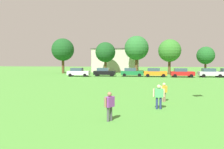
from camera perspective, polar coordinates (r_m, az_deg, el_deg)
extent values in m
plane|color=#4C9338|center=(29.62, -3.50, -2.57)|extent=(160.00, 160.00, 0.00)
cylinder|color=navy|center=(15.21, 12.20, -7.12)|extent=(0.15, 0.15, 0.79)
cylinder|color=navy|center=(15.17, 11.31, -7.13)|extent=(0.15, 0.15, 0.79)
cube|color=#4CB266|center=(15.08, 11.79, -4.60)|extent=(0.55, 0.33, 0.56)
cylinder|color=beige|center=(15.13, 13.02, -4.53)|extent=(0.12, 0.12, 0.53)
cylinder|color=beige|center=(15.03, 10.56, -4.55)|extent=(0.12, 0.12, 0.53)
sphere|color=beige|center=(15.03, 11.81, -3.01)|extent=(0.25, 0.25, 0.25)
cylinder|color=#8C7259|center=(17.99, 13.25, -5.57)|extent=(0.14, 0.14, 0.72)
cylinder|color=#8C7259|center=(17.83, 12.81, -5.65)|extent=(0.14, 0.14, 0.72)
cube|color=yellow|center=(17.82, 13.06, -3.65)|extent=(0.53, 0.53, 0.51)
cylinder|color=beige|center=(18.05, 13.65, -3.52)|extent=(0.11, 0.11, 0.48)
cylinder|color=beige|center=(17.59, 12.44, -3.68)|extent=(0.11, 0.11, 0.48)
sphere|color=beige|center=(17.78, 13.07, -2.41)|extent=(0.23, 0.23, 0.23)
cylinder|color=#4C4C51|center=(12.12, -0.26, -9.88)|extent=(0.14, 0.14, 0.76)
cylinder|color=#4C4C51|center=(11.96, -0.99, -10.07)|extent=(0.14, 0.14, 0.76)
cube|color=purple|center=(11.90, -0.63, -6.93)|extent=(0.52, 0.58, 0.54)
cylinder|color=#936B4C|center=(12.14, 0.35, -6.65)|extent=(0.11, 0.11, 0.51)
cylinder|color=#936B4C|center=(11.67, -1.64, -7.07)|extent=(0.11, 0.11, 0.51)
sphere|color=#936B4C|center=(11.84, -0.63, -5.00)|extent=(0.24, 0.24, 0.24)
cube|color=white|center=(44.65, -8.47, 0.40)|extent=(4.30, 1.80, 0.76)
cube|color=#334756|center=(44.71, -8.90, 1.27)|extent=(2.24, 1.58, 0.60)
cylinder|color=black|center=(45.19, -6.38, -0.03)|extent=(0.64, 0.22, 0.64)
cylinder|color=black|center=(43.44, -6.91, -0.18)|extent=(0.64, 0.22, 0.64)
cylinder|color=black|center=(45.94, -9.93, 0.00)|extent=(0.64, 0.22, 0.64)
cylinder|color=black|center=(44.22, -10.60, -0.15)|extent=(0.64, 0.22, 0.64)
cube|color=black|center=(44.87, -1.88, 0.45)|extent=(4.30, 1.80, 0.76)
cube|color=#334756|center=(44.89, -2.31, 1.32)|extent=(2.24, 1.58, 0.60)
cylinder|color=black|center=(45.59, 0.11, 0.03)|extent=(0.64, 0.22, 0.64)
cylinder|color=black|center=(43.81, -0.16, -0.12)|extent=(0.64, 0.22, 0.64)
cylinder|color=black|center=(46.02, -3.51, 0.05)|extent=(0.64, 0.22, 0.64)
cylinder|color=black|center=(44.25, -3.92, -0.09)|extent=(0.64, 0.22, 0.64)
cube|color=#196B38|center=(44.51, 5.10, 0.41)|extent=(4.30, 1.80, 0.76)
cube|color=#334756|center=(44.49, 4.66, 1.29)|extent=(2.24, 1.58, 0.60)
cylinder|color=black|center=(45.42, 6.98, -0.01)|extent=(0.64, 0.22, 0.64)
cylinder|color=black|center=(43.62, 6.99, -0.17)|extent=(0.64, 0.22, 0.64)
cylinder|color=black|center=(45.50, 3.29, 0.01)|extent=(0.64, 0.22, 0.64)
cylinder|color=black|center=(43.70, 3.15, -0.14)|extent=(0.64, 0.22, 0.64)
cube|color=orange|center=(43.90, 10.92, 0.32)|extent=(4.30, 1.80, 0.76)
cube|color=#334756|center=(43.85, 10.48, 1.21)|extent=(2.24, 1.58, 0.60)
cylinder|color=black|center=(44.95, 12.69, -0.11)|extent=(0.64, 0.22, 0.64)
cylinder|color=black|center=(43.17, 12.94, -0.27)|extent=(0.64, 0.22, 0.64)
cylinder|color=black|center=(44.74, 8.96, -0.09)|extent=(0.64, 0.22, 0.64)
cylinder|color=black|center=(42.95, 9.06, -0.24)|extent=(0.64, 0.22, 0.64)
cube|color=red|center=(44.33, 17.40, 0.25)|extent=(4.30, 1.80, 0.76)
cube|color=#334756|center=(44.24, 16.98, 1.13)|extent=(2.24, 1.58, 0.60)
cylinder|color=black|center=(45.53, 18.99, -0.18)|extent=(0.64, 0.22, 0.64)
cylinder|color=black|center=(43.77, 19.49, -0.34)|extent=(0.64, 0.22, 0.64)
cylinder|color=black|center=(44.99, 15.35, -0.15)|extent=(0.64, 0.22, 0.64)
cylinder|color=black|center=(43.22, 15.70, -0.31)|extent=(0.64, 0.22, 0.64)
cube|color=silver|center=(46.20, 23.68, 0.24)|extent=(4.30, 1.80, 0.76)
cube|color=#334756|center=(46.07, 23.29, 1.09)|extent=(2.24, 1.58, 0.60)
cylinder|color=black|center=(47.53, 25.04, -0.17)|extent=(0.64, 0.22, 0.64)
cylinder|color=black|center=(45.82, 25.75, -0.32)|extent=(0.64, 0.22, 0.64)
cylinder|color=black|center=(46.69, 21.63, -0.15)|extent=(0.64, 0.22, 0.64)
cylinder|color=black|center=(44.95, 22.22, -0.30)|extent=(0.64, 0.22, 0.64)
cylinder|color=black|center=(48.13, 25.70, -0.14)|extent=(0.64, 0.22, 0.64)
cylinder|color=black|center=(46.44, 26.42, -0.29)|extent=(0.64, 0.22, 0.64)
cylinder|color=brown|center=(56.05, -12.31, 2.06)|extent=(0.63, 0.63, 3.44)
sphere|color=#194C1E|center=(56.09, -12.37, 6.18)|extent=(5.44, 5.44, 5.44)
cylinder|color=brown|center=(54.50, -1.68, 1.90)|extent=(0.57, 0.57, 3.07)
sphere|color=#194C1E|center=(54.51, -1.69, 5.69)|extent=(4.85, 4.85, 4.85)
cylinder|color=brown|center=(54.53, 6.21, 2.20)|extent=(0.68, 0.68, 3.67)
sphere|color=#286B2D|center=(54.59, 6.24, 6.71)|extent=(5.80, 5.80, 5.80)
cylinder|color=brown|center=(52.09, 14.34, 1.78)|extent=(0.59, 0.59, 3.20)
sphere|color=#337528|center=(52.10, 14.40, 5.90)|extent=(5.05, 5.05, 5.05)
cylinder|color=brown|center=(56.50, 22.59, 1.44)|extent=(0.48, 0.48, 2.58)
sphere|color=#1E5B23|center=(56.48, 22.66, 4.50)|extent=(4.07, 4.07, 4.07)
cube|color=beige|center=(62.44, 1.06, 3.53)|extent=(12.46, 7.57, 6.13)
cube|color=#4C4742|center=(62.51, 1.07, 6.45)|extent=(12.96, 7.87, 0.24)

